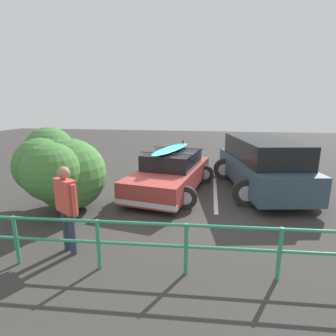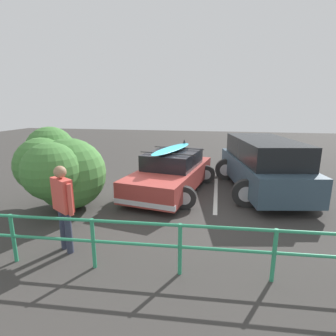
{
  "view_description": "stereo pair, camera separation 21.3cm",
  "coord_description": "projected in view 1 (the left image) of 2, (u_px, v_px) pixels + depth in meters",
  "views": [
    {
      "loc": [
        -1.53,
        7.92,
        2.89
      ],
      "look_at": [
        -0.25,
        -0.01,
        0.95
      ],
      "focal_mm": 28.0,
      "sensor_mm": 36.0,
      "label": 1
    },
    {
      "loc": [
        -1.74,
        7.88,
        2.89
      ],
      "look_at": [
        -0.25,
        -0.01,
        0.95
      ],
      "focal_mm": 28.0,
      "sensor_mm": 36.0,
      "label": 2
    }
  ],
  "objects": [
    {
      "name": "person_bystander",
      "position": [
        66.0,
        202.0,
        5.05
      ],
      "size": [
        0.6,
        0.43,
        1.77
      ],
      "color": "#33384C",
      "rests_on": "ground"
    },
    {
      "name": "railing_fence",
      "position": [
        56.0,
        234.0,
        4.68
      ],
      "size": [
        10.93,
        0.75,
        0.95
      ],
      "color": "#2D9366",
      "rests_on": "ground"
    },
    {
      "name": "sedan_car",
      "position": [
        171.0,
        172.0,
        8.95
      ],
      "size": [
        2.93,
        4.68,
        1.62
      ],
      "color": "#9E3833",
      "rests_on": "ground"
    },
    {
      "name": "bush_near_left",
      "position": [
        58.0,
        169.0,
        7.16
      ],
      "size": [
        2.47,
        2.52,
        2.29
      ],
      "color": "brown",
      "rests_on": "ground"
    },
    {
      "name": "parking_stripe",
      "position": [
        215.0,
        193.0,
        8.82
      ],
      "size": [
        0.12,
        3.62,
        0.0
      ],
      "primitive_type": "cube",
      "rotation": [
        0.0,
        0.0,
        1.57
      ],
      "color": "silver",
      "rests_on": "ground"
    },
    {
      "name": "ground_plane",
      "position": [
        160.0,
        196.0,
        8.52
      ],
      "size": [
        44.0,
        44.0,
        0.02
      ],
      "primitive_type": "cube",
      "color": "#383533",
      "rests_on": "ground"
    },
    {
      "name": "suv_car",
      "position": [
        261.0,
        164.0,
        8.92
      ],
      "size": [
        3.16,
        5.09,
        1.8
      ],
      "color": "#334756",
      "rests_on": "ground"
    }
  ]
}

